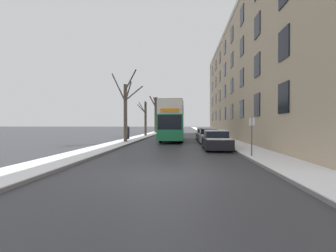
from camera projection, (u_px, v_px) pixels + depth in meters
name	position (u px, v px, depth m)	size (l,w,h in m)	color
ground_plane	(162.00, 176.00, 8.37)	(320.00, 320.00, 0.00)	#38383D
sidewalk_left	(162.00, 131.00, 61.63)	(2.35, 130.00, 0.16)	slate
sidewalk_right	(202.00, 131.00, 60.82)	(2.35, 130.00, 0.16)	slate
terrace_facade_right	(263.00, 79.00, 29.53)	(9.10, 43.78, 15.73)	tan
bare_tree_left_0	(126.00, 109.00, 22.74)	(2.87, 2.60, 7.19)	#4C4238
bare_tree_left_1	(145.00, 118.00, 34.97)	(1.83, 4.12, 5.48)	#4C4238
bare_tree_left_2	(156.00, 114.00, 47.26)	(3.55, 2.80, 7.83)	#4C4238
bare_tree_left_3	(162.00, 119.00, 59.22)	(1.27, 3.26, 6.49)	#4C4238
double_decker_bus	(173.00, 119.00, 26.22)	(2.53, 10.44, 4.39)	#1E7A47
parked_car_0	(216.00, 141.00, 16.86)	(1.85, 4.19, 1.49)	black
parked_car_1	(208.00, 136.00, 22.62)	(1.80, 4.30, 1.52)	#9EA3AD
parked_car_2	(204.00, 134.00, 27.74)	(1.79, 4.07, 1.41)	slate
oncoming_van	(171.00, 127.00, 42.92)	(2.09, 5.64, 2.38)	white
pedestrian_left_sidewalk	(128.00, 132.00, 26.30)	(0.39, 0.39, 1.81)	black
street_sign_post	(252.00, 135.00, 12.50)	(0.32, 0.07, 2.32)	#4C4F54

